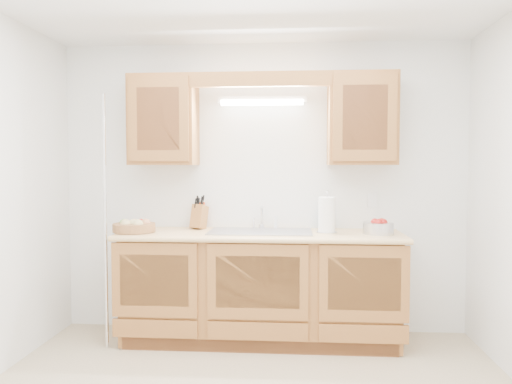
# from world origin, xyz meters

# --- Properties ---
(room) EXTENTS (3.52, 3.50, 2.50)m
(room) POSITION_xyz_m (0.00, 0.00, 1.25)
(room) COLOR #C6B08F
(room) RESTS_ON ground
(base_cabinets) EXTENTS (2.20, 0.60, 0.86)m
(base_cabinets) POSITION_xyz_m (0.00, 1.20, 0.44)
(base_cabinets) COLOR #98602C
(base_cabinets) RESTS_ON ground
(countertop) EXTENTS (2.30, 0.63, 0.04)m
(countertop) POSITION_xyz_m (0.00, 1.19, 0.88)
(countertop) COLOR #DEB274
(countertop) RESTS_ON base_cabinets
(upper_cabinet_left) EXTENTS (0.55, 0.33, 0.75)m
(upper_cabinet_left) POSITION_xyz_m (-0.83, 1.33, 1.83)
(upper_cabinet_left) COLOR #98602C
(upper_cabinet_left) RESTS_ON room
(upper_cabinet_right) EXTENTS (0.55, 0.33, 0.75)m
(upper_cabinet_right) POSITION_xyz_m (0.83, 1.33, 1.83)
(upper_cabinet_right) COLOR #98602C
(upper_cabinet_right) RESTS_ON room
(valance) EXTENTS (2.20, 0.05, 0.12)m
(valance) POSITION_xyz_m (0.00, 1.19, 2.14)
(valance) COLOR #98602C
(valance) RESTS_ON room
(fluorescent_fixture) EXTENTS (0.76, 0.08, 0.08)m
(fluorescent_fixture) POSITION_xyz_m (0.00, 1.42, 2.00)
(fluorescent_fixture) COLOR white
(fluorescent_fixture) RESTS_ON room
(sink) EXTENTS (0.84, 0.46, 0.36)m
(sink) POSITION_xyz_m (0.00, 1.21, 0.83)
(sink) COLOR #9E9EA3
(sink) RESTS_ON countertop
(wire_shelf_pole) EXTENTS (0.03, 0.03, 2.00)m
(wire_shelf_pole) POSITION_xyz_m (-1.20, 0.94, 1.00)
(wire_shelf_pole) COLOR silver
(wire_shelf_pole) RESTS_ON ground
(outlet_plate) EXTENTS (0.08, 0.01, 0.12)m
(outlet_plate) POSITION_xyz_m (0.95, 1.49, 1.15)
(outlet_plate) COLOR white
(outlet_plate) RESTS_ON room
(fruit_basket) EXTENTS (0.45, 0.45, 0.11)m
(fruit_basket) POSITION_xyz_m (-1.03, 1.12, 0.95)
(fruit_basket) COLOR #97663D
(fruit_basket) RESTS_ON countertop
(knife_block) EXTENTS (0.15, 0.19, 0.30)m
(knife_block) POSITION_xyz_m (-0.54, 1.38, 1.01)
(knife_block) COLOR #98602C
(knife_block) RESTS_ON countertop
(orange_canister) EXTENTS (0.10, 0.10, 0.24)m
(orange_canister) POSITION_xyz_m (-0.54, 1.44, 1.02)
(orange_canister) COLOR #E9410C
(orange_canister) RESTS_ON countertop
(soap_bottle) EXTENTS (0.11, 0.11, 0.19)m
(soap_bottle) POSITION_xyz_m (0.54, 1.44, 0.99)
(soap_bottle) COLOR #2573BD
(soap_bottle) RESTS_ON countertop
(sponge) EXTENTS (0.10, 0.08, 0.02)m
(sponge) POSITION_xyz_m (-0.54, 1.44, 0.91)
(sponge) COLOR #CC333F
(sponge) RESTS_ON countertop
(paper_towel) EXTENTS (0.17, 0.17, 0.34)m
(paper_towel) POSITION_xyz_m (0.54, 1.19, 1.04)
(paper_towel) COLOR silver
(paper_towel) RESTS_ON countertop
(apple_bowl) EXTENTS (0.26, 0.26, 0.13)m
(apple_bowl) POSITION_xyz_m (0.95, 1.16, 0.95)
(apple_bowl) COLOR silver
(apple_bowl) RESTS_ON countertop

